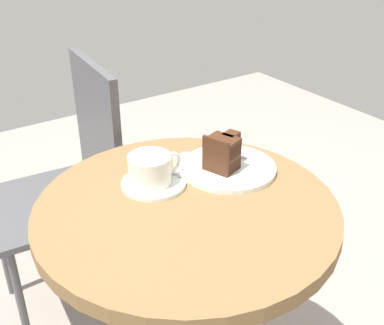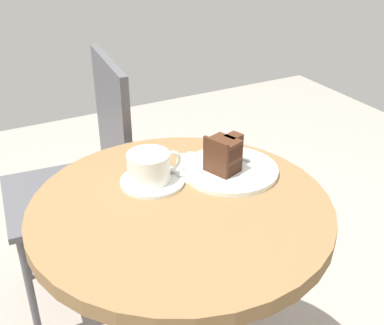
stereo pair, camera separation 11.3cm
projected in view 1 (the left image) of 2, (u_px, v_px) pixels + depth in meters
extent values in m
cylinder|color=brown|center=(187.00, 210.00, 1.06)|extent=(0.66, 0.66, 0.03)
cylinder|color=#B7B7BC|center=(187.00, 321.00, 1.22)|extent=(0.07, 0.07, 0.64)
cylinder|color=silver|center=(154.00, 183.00, 1.11)|extent=(0.15, 0.15, 0.01)
cylinder|color=silver|center=(150.00, 169.00, 1.09)|extent=(0.10, 0.10, 0.07)
cylinder|color=beige|center=(149.00, 157.00, 1.08)|extent=(0.09, 0.09, 0.00)
torus|color=silver|center=(171.00, 162.00, 1.12)|extent=(0.05, 0.01, 0.05)
cube|color=#B7B7BC|center=(160.00, 172.00, 1.15)|extent=(0.06, 0.07, 0.00)
ellipsoid|color=#B7B7BC|center=(181.00, 175.00, 1.13)|extent=(0.02, 0.02, 0.00)
cylinder|color=silver|center=(228.00, 168.00, 1.17)|extent=(0.23, 0.23, 0.01)
cube|color=#381E14|center=(222.00, 163.00, 1.15)|extent=(0.08, 0.09, 0.03)
cube|color=#381E14|center=(230.00, 157.00, 1.18)|extent=(0.05, 0.04, 0.03)
cube|color=#422314|center=(222.00, 155.00, 1.14)|extent=(0.08, 0.09, 0.01)
cube|color=#422314|center=(230.00, 150.00, 1.17)|extent=(0.05, 0.04, 0.01)
cube|color=#381E14|center=(222.00, 148.00, 1.13)|extent=(0.08, 0.09, 0.03)
cube|color=#381E14|center=(231.00, 142.00, 1.16)|extent=(0.05, 0.04, 0.03)
cube|color=#422314|center=(222.00, 140.00, 1.12)|extent=(0.08, 0.09, 0.01)
cube|color=#422314|center=(231.00, 135.00, 1.15)|extent=(0.05, 0.04, 0.01)
cube|color=#422314|center=(216.00, 156.00, 1.12)|extent=(0.03, 0.07, 0.09)
cube|color=#B7B7BC|center=(232.00, 156.00, 1.21)|extent=(0.08, 0.08, 0.00)
cube|color=#B7B7BC|center=(259.00, 159.00, 1.19)|extent=(0.04, 0.04, 0.00)
cube|color=tan|center=(212.00, 168.00, 1.18)|extent=(0.23, 0.23, 0.00)
cube|color=tan|center=(204.00, 167.00, 1.18)|extent=(0.20, 0.20, 0.00)
cylinder|color=#4C4C51|center=(2.00, 246.00, 1.68)|extent=(0.02, 0.02, 0.42)
cylinder|color=#4C4C51|center=(22.00, 306.00, 1.43)|extent=(0.02, 0.02, 0.42)
cylinder|color=#4C4C51|center=(91.00, 220.00, 1.82)|extent=(0.02, 0.02, 0.42)
cylinder|color=#4C4C51|center=(123.00, 271.00, 1.57)|extent=(0.02, 0.02, 0.42)
cube|color=#4C4C51|center=(51.00, 203.00, 1.52)|extent=(0.41, 0.41, 0.02)
cube|color=#4C4C51|center=(97.00, 128.00, 1.49)|extent=(0.06, 0.36, 0.42)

